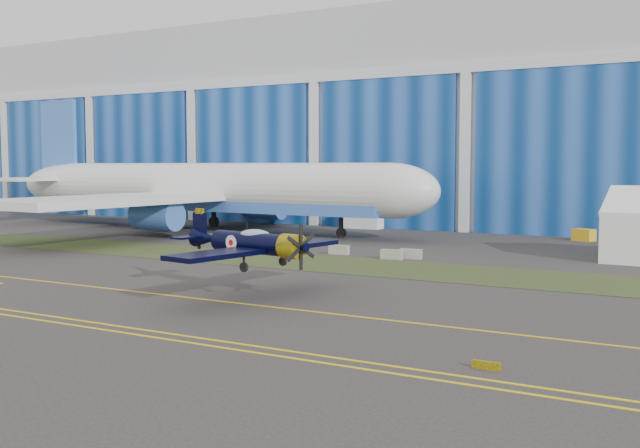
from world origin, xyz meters
The scene contains 14 objects.
ground centered at (0.00, 0.00, 0.00)m, with size 260.00×260.00×0.00m, color #3A3633.
grass_median centered at (0.00, 14.00, 0.02)m, with size 260.00×10.00×0.02m, color #475128.
hangar centered at (0.00, 71.79, 14.96)m, with size 220.00×45.70×30.00m.
taxiway_centreline centered at (0.00, -5.00, 0.01)m, with size 200.00×0.20×0.02m, color yellow.
edge_line_near centered at (0.00, -14.50, 0.01)m, with size 80.00×0.20×0.02m, color yellow.
edge_line_far centered at (0.00, -13.50, 0.01)m, with size 80.00×0.20×0.02m, color yellow.
guard_board_right centered at (22.00, -12.00, 0.17)m, with size 1.20×0.15×0.35m, color yellow.
warbird centered at (3.43, -2.54, 3.48)m, with size 13.28×15.24×4.05m.
jetliner centered at (-29.54, 34.97, 12.43)m, with size 72.81×62.27×24.86m.
shipping_container centered at (-13.91, 47.87, 1.23)m, with size 5.69×2.28×2.47m, color white.
tug centered at (15.28, 45.29, 0.67)m, with size 2.29×1.43×1.34m, color yellow.
barrier_a centered at (-2.43, 20.29, 0.45)m, with size 2.00×0.60×0.90m, color #9F9E84.
barrier_b centered at (3.50, 19.30, 0.45)m, with size 2.00×0.60×0.90m, color gray.
barrier_c centered at (4.84, 20.53, 0.45)m, with size 2.00×0.60×0.90m, color #9B8F95.
Camera 1 is at (31.19, -41.86, 8.46)m, focal length 42.00 mm.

